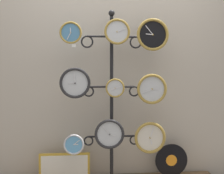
# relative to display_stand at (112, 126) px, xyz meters

# --- Properties ---
(shop_wall) EXTENTS (4.40, 0.04, 2.80)m
(shop_wall) POSITION_rel_display_stand_xyz_m (0.00, 0.16, 0.78)
(shop_wall) COLOR #BCB2A3
(shop_wall) RESTS_ON ground_plane
(display_stand) EXTENTS (0.63, 0.37, 1.81)m
(display_stand) POSITION_rel_display_stand_xyz_m (0.00, 0.00, 0.00)
(display_stand) COLOR black
(display_stand) RESTS_ON ground_plane
(clock_top_left) EXTENTS (0.22, 0.04, 0.22)m
(clock_top_left) POSITION_rel_display_stand_xyz_m (-0.41, -0.11, 0.94)
(clock_top_left) COLOR #4C84B2
(clock_top_center) EXTENTS (0.26, 0.04, 0.26)m
(clock_top_center) POSITION_rel_display_stand_xyz_m (0.05, -0.10, 0.96)
(clock_top_center) COLOR silver
(clock_top_right) EXTENTS (0.33, 0.04, 0.33)m
(clock_top_right) POSITION_rel_display_stand_xyz_m (0.40, -0.11, 0.93)
(clock_top_right) COLOR black
(clock_middle_left) EXTENTS (0.31, 0.04, 0.31)m
(clock_middle_left) POSITION_rel_display_stand_xyz_m (-0.37, -0.10, 0.45)
(clock_middle_left) COLOR silver
(clock_middle_center) EXTENTS (0.19, 0.04, 0.19)m
(clock_middle_center) POSITION_rel_display_stand_xyz_m (0.03, -0.07, 0.40)
(clock_middle_center) COLOR silver
(clock_middle_right) EXTENTS (0.31, 0.04, 0.31)m
(clock_middle_right) POSITION_rel_display_stand_xyz_m (0.40, -0.09, 0.38)
(clock_middle_right) COLOR silver
(clock_bottom_left) EXTENTS (0.20, 0.04, 0.20)m
(clock_bottom_left) POSITION_rel_display_stand_xyz_m (-0.39, -0.11, -0.16)
(clock_bottom_left) COLOR #60A8DB
(clock_bottom_center) EXTENTS (0.30, 0.04, 0.30)m
(clock_bottom_center) POSITION_rel_display_stand_xyz_m (-0.03, -0.11, -0.07)
(clock_bottom_center) COLOR silver
(clock_bottom_right) EXTENTS (0.32, 0.04, 0.32)m
(clock_bottom_right) POSITION_rel_display_stand_xyz_m (0.38, -0.11, -0.11)
(clock_bottom_right) COLOR silver
(vinyl_record) EXTENTS (0.35, 0.01, 0.35)m
(vinyl_record) POSITION_rel_display_stand_xyz_m (0.64, -0.01, -0.38)
(vinyl_record) COLOR black
(vinyl_record) RESTS_ON low_shelf
(picture_frame) EXTENTS (0.52, 0.02, 0.28)m
(picture_frame) POSITION_rel_display_stand_xyz_m (-0.49, -0.01, -0.42)
(picture_frame) COLOR gold
(picture_frame) RESTS_ON low_shelf
(price_tag_upper) EXTENTS (0.04, 0.00, 0.03)m
(price_tag_upper) POSITION_rel_display_stand_xyz_m (-0.38, -0.11, 0.81)
(price_tag_upper) COLOR white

